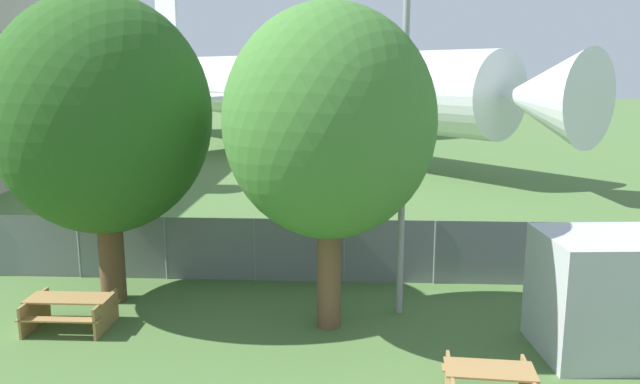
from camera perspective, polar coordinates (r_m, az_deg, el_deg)
perimeter_fence at (r=17.64m, az=2.20°, el=-5.41°), size 56.07×0.07×1.82m
airplane at (r=46.52m, az=-4.12°, el=9.51°), size 35.74×38.84×13.84m
picnic_bench_near_cabin at (r=15.84m, az=-21.90°, el=-9.87°), size 1.90×1.41×0.76m
picnic_bench_open_grass at (r=11.95m, az=15.20°, el=-16.56°), size 1.67×1.51×0.76m
tree_near_hangar at (r=13.88m, az=0.86°, el=6.32°), size 4.74×4.74×7.41m
tree_left_of_cabin at (r=16.44m, az=-19.30°, el=6.61°), size 5.39×5.39×7.80m
light_mast at (r=14.75m, az=7.76°, el=9.64°), size 0.44×0.44×9.34m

